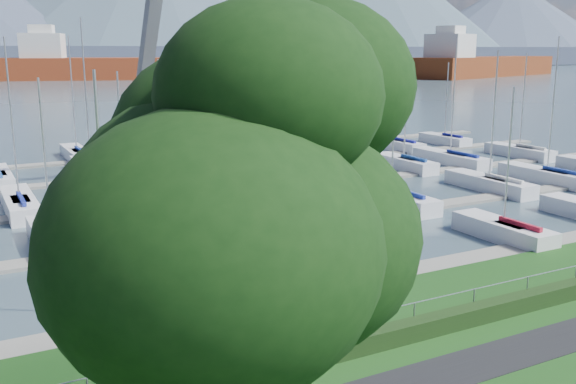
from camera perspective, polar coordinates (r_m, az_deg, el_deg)
path at (r=23.99m, az=17.63°, el=-13.99°), size 160.00×2.00×0.04m
hedge at (r=25.53m, az=13.46°, el=-11.22°), size 80.00×0.70×0.70m
fence at (r=25.48m, az=12.96°, el=-9.18°), size 80.00×0.04×0.04m
docks at (r=47.68m, az=-7.93°, el=-0.54°), size 90.00×41.60×0.25m
tree at (r=12.41m, az=-3.15°, el=-0.19°), size 8.44×8.47×12.00m
crane at (r=50.01m, az=-12.16°, el=6.36°), size 4.94×13.34×22.35m
cargo_ship_mid at (r=246.95m, az=-13.32°, el=10.62°), size 105.34×46.95×21.50m
cargo_ship_east at (r=275.84m, az=16.89°, el=10.62°), size 90.39×45.82×21.50m
sailboat_fleet at (r=49.78m, az=-11.25°, el=6.39°), size 73.38×49.67×13.63m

